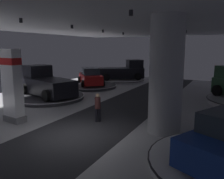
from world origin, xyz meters
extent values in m
cube|color=#B2B2B7|center=(0.00, 0.00, -0.03)|extent=(24.00, 44.00, 0.05)
cube|color=#2D2D33|center=(0.00, 0.00, 0.00)|extent=(4.40, 44.00, 0.01)
cube|color=silver|center=(0.00, 0.00, 5.55)|extent=(24.00, 44.00, 0.10)
cylinder|color=black|center=(-2.96, 0.00, 5.32)|extent=(0.16, 0.16, 0.22)
cylinder|color=black|center=(-2.83, 3.86, 5.32)|extent=(0.16, 0.16, 0.22)
cylinder|color=black|center=(-3.07, 8.22, 5.32)|extent=(0.16, 0.16, 0.22)
cylinder|color=black|center=(-2.93, 11.84, 5.32)|extent=(0.16, 0.16, 0.22)
cylinder|color=black|center=(2.71, 0.16, 5.32)|extent=(0.16, 0.16, 0.22)
cylinder|color=black|center=(2.62, 3.80, 5.32)|extent=(0.16, 0.16, 0.22)
cylinder|color=black|center=(2.69, 7.84, 5.32)|extent=(0.16, 0.16, 0.22)
cylinder|color=black|center=(2.67, 12.07, 5.32)|extent=(0.16, 0.16, 0.22)
cylinder|color=#ADADB2|center=(3.58, 2.41, 2.75)|extent=(1.57, 1.57, 5.50)
cube|color=slate|center=(-4.15, 0.18, 0.17)|extent=(1.33, 0.78, 0.35)
cube|color=white|center=(-4.15, 0.18, 2.16)|extent=(1.15, 0.68, 3.62)
cube|color=red|center=(-4.15, 0.18, 3.32)|extent=(1.18, 0.71, 0.36)
cylinder|color=#B7B7BC|center=(-5.43, 16.63, 0.15)|extent=(5.56, 5.56, 0.30)
cylinder|color=black|center=(-5.43, 16.63, 0.27)|extent=(5.68, 5.68, 0.05)
cube|color=black|center=(-5.43, 16.63, 1.05)|extent=(5.53, 4.81, 1.20)
cube|color=black|center=(-4.05, 17.62, 2.10)|extent=(2.49, 2.54, 1.00)
cube|color=#28333D|center=(-4.46, 17.33, 2.10)|extent=(1.09, 1.46, 0.75)
cylinder|color=black|center=(-4.61, 18.67, 0.72)|extent=(0.84, 0.72, 0.84)
cylinder|color=black|center=(-3.23, 16.76, 0.72)|extent=(0.84, 0.72, 0.84)
cylinder|color=black|center=(-7.62, 16.49, 0.72)|extent=(0.84, 0.72, 0.84)
cylinder|color=black|center=(-6.24, 14.59, 0.72)|extent=(0.84, 0.72, 0.84)
cylinder|color=black|center=(5.00, -1.00, 0.66)|extent=(0.50, 0.71, 0.68)
cylinder|color=#333338|center=(-6.39, 11.49, 0.15)|extent=(5.21, 5.21, 0.30)
cylinder|color=white|center=(-6.39, 11.49, 0.27)|extent=(5.32, 5.32, 0.05)
cube|color=red|center=(-6.39, 11.49, 0.91)|extent=(4.14, 4.33, 0.90)
cube|color=#2D3842|center=(-6.29, 11.37, 1.66)|extent=(2.43, 2.46, 0.70)
cylinder|color=black|center=(-8.08, 11.89, 0.64)|extent=(0.62, 0.65, 0.68)
cylinder|color=black|center=(-6.59, 13.22, 0.64)|extent=(0.62, 0.65, 0.68)
cylinder|color=black|center=(-6.18, 9.75, 0.64)|extent=(0.62, 0.65, 0.68)
cylinder|color=black|center=(-4.69, 11.09, 0.64)|extent=(0.62, 0.65, 0.68)
sphere|color=white|center=(-8.13, 12.69, 1.03)|extent=(0.18, 0.18, 0.18)
sphere|color=white|center=(-7.39, 13.35, 1.03)|extent=(0.18, 0.18, 0.18)
cylinder|color=black|center=(5.44, 11.03, 0.76)|extent=(0.80, 0.79, 0.84)
cylinder|color=#333338|center=(-6.49, 5.41, 0.14)|extent=(5.57, 5.56, 0.29)
cylinder|color=white|center=(-6.49, 5.41, 0.26)|extent=(5.68, 5.68, 0.05)
cube|color=black|center=(-6.49, 5.41, 1.04)|extent=(5.69, 3.70, 1.20)
cube|color=black|center=(-8.10, 5.96, 2.09)|extent=(2.22, 2.35, 1.00)
cube|color=#28333D|center=(-7.62, 5.80, 2.09)|extent=(0.64, 1.68, 0.75)
cylinder|color=black|center=(-8.63, 4.90, 0.71)|extent=(0.89, 0.54, 0.84)
cylinder|color=black|center=(-7.87, 7.12, 0.71)|extent=(0.89, 0.54, 0.84)
cylinder|color=black|center=(-5.12, 3.70, 0.71)|extent=(0.89, 0.54, 0.84)
cylinder|color=black|center=(-4.36, 5.93, 0.71)|extent=(0.89, 0.54, 0.84)
cylinder|color=black|center=(-0.11, 2.19, 0.40)|extent=(0.14, 0.14, 0.80)
cylinder|color=black|center=(0.01, 2.32, 0.40)|extent=(0.14, 0.14, 0.80)
cylinder|color=#472323|center=(-0.05, 2.26, 1.06)|extent=(0.32, 0.32, 0.62)
sphere|color=tan|center=(-0.05, 2.26, 1.48)|extent=(0.22, 0.22, 0.22)
cylinder|color=black|center=(1.31, 11.02, 0.40)|extent=(0.14, 0.14, 0.80)
cylinder|color=black|center=(1.40, 11.17, 0.40)|extent=(0.14, 0.14, 0.80)
cylinder|color=#6B665B|center=(1.36, 11.10, 1.06)|extent=(0.32, 0.32, 0.62)
sphere|color=beige|center=(1.36, 11.10, 1.48)|extent=(0.22, 0.22, 0.22)
camera|label=1|loc=(6.23, -8.24, 4.03)|focal=36.99mm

